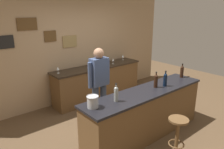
# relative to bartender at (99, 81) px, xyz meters

# --- Properties ---
(ground_plane) EXTENTS (10.00, 10.00, 0.00)m
(ground_plane) POSITION_rel_bartender_xyz_m (0.38, -0.53, -0.94)
(ground_plane) COLOR brown
(back_wall) EXTENTS (6.00, 0.09, 2.80)m
(back_wall) POSITION_rel_bartender_xyz_m (0.37, 1.50, 0.47)
(back_wall) COLOR tan
(back_wall) RESTS_ON ground_plane
(bar_counter) EXTENTS (2.67, 0.60, 0.92)m
(bar_counter) POSITION_rel_bartender_xyz_m (0.38, -0.93, -0.47)
(bar_counter) COLOR brown
(bar_counter) RESTS_ON ground_plane
(side_counter) EXTENTS (2.54, 0.56, 0.90)m
(side_counter) POSITION_rel_bartender_xyz_m (0.78, 1.12, -0.48)
(side_counter) COLOR brown
(side_counter) RESTS_ON ground_plane
(bartender) EXTENTS (0.52, 0.21, 1.62)m
(bartender) POSITION_rel_bartender_xyz_m (0.00, 0.00, 0.00)
(bartender) COLOR #384766
(bartender) RESTS_ON ground_plane
(bar_stool) EXTENTS (0.32, 0.32, 0.68)m
(bar_stool) POSITION_rel_bartender_xyz_m (0.32, -1.67, -0.48)
(bar_stool) COLOR brown
(bar_stool) RESTS_ON ground_plane
(wine_bottle_a) EXTENTS (0.07, 0.07, 0.31)m
(wine_bottle_a) POSITION_rel_bartender_xyz_m (-0.35, -0.93, 0.12)
(wine_bottle_a) COLOR #999E99
(wine_bottle_a) RESTS_ON bar_counter
(wine_bottle_b) EXTENTS (0.07, 0.07, 0.31)m
(wine_bottle_b) POSITION_rel_bartender_xyz_m (0.64, -0.92, 0.12)
(wine_bottle_b) COLOR black
(wine_bottle_b) RESTS_ON bar_counter
(wine_bottle_c) EXTENTS (0.07, 0.07, 0.31)m
(wine_bottle_c) POSITION_rel_bartender_xyz_m (0.84, -0.99, 0.12)
(wine_bottle_c) COLOR black
(wine_bottle_c) RESTS_ON bar_counter
(wine_bottle_d) EXTENTS (0.07, 0.07, 0.31)m
(wine_bottle_d) POSITION_rel_bartender_xyz_m (1.57, -0.88, 0.12)
(wine_bottle_d) COLOR black
(wine_bottle_d) RESTS_ON bar_counter
(ice_bucket) EXTENTS (0.19, 0.19, 0.19)m
(ice_bucket) POSITION_rel_bartender_xyz_m (-0.77, -0.87, 0.08)
(ice_bucket) COLOR #B7BABF
(ice_bucket) RESTS_ON bar_counter
(wine_glass_a) EXTENTS (0.07, 0.07, 0.16)m
(wine_glass_a) POSITION_rel_bartender_xyz_m (-0.32, 1.18, 0.07)
(wine_glass_a) COLOR silver
(wine_glass_a) RESTS_ON side_counter
(wine_glass_b) EXTENTS (0.07, 0.07, 0.16)m
(wine_glass_b) POSITION_rel_bartender_xyz_m (0.49, 1.12, 0.07)
(wine_glass_b) COLOR silver
(wine_glass_b) RESTS_ON side_counter
(wine_glass_c) EXTENTS (0.07, 0.07, 0.16)m
(wine_glass_c) POSITION_rel_bartender_xyz_m (1.24, 1.03, 0.07)
(wine_glass_c) COLOR silver
(wine_glass_c) RESTS_ON side_counter
(wine_glass_d) EXTENTS (0.07, 0.07, 0.16)m
(wine_glass_d) POSITION_rel_bartender_xyz_m (1.77, 1.22, 0.07)
(wine_glass_d) COLOR silver
(wine_glass_d) RESTS_ON side_counter
(coffee_mug) EXTENTS (0.12, 0.08, 0.09)m
(coffee_mug) POSITION_rel_bartender_xyz_m (0.81, 1.17, 0.01)
(coffee_mug) COLOR silver
(coffee_mug) RESTS_ON side_counter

